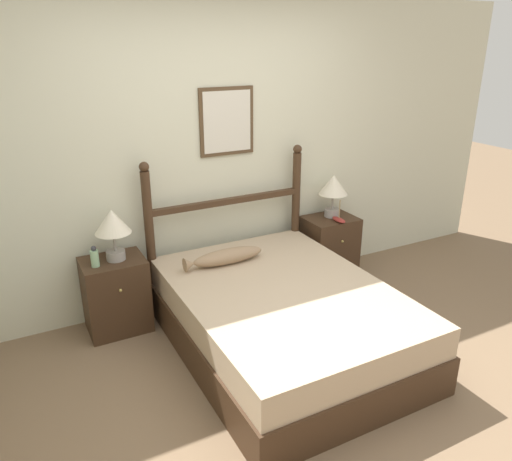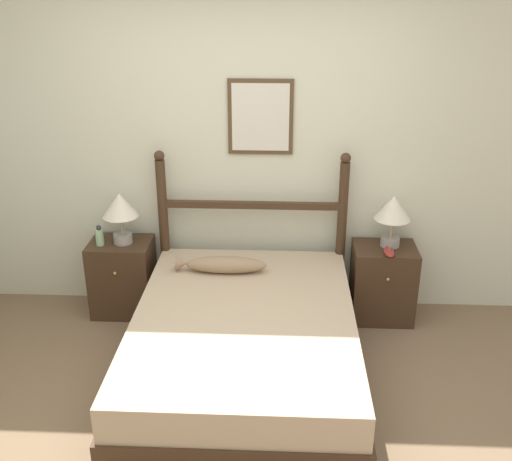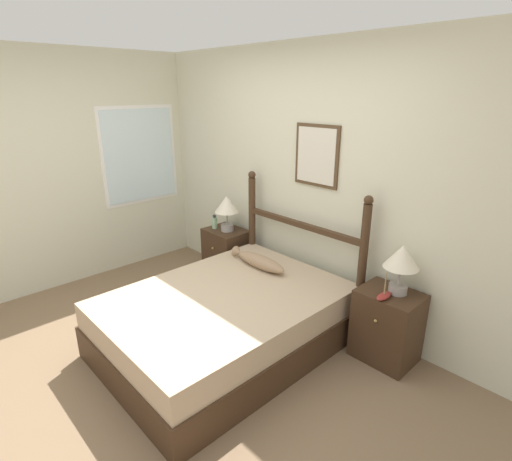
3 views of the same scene
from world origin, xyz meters
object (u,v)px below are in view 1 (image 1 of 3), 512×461
(nightstand_left, at_px, (116,295))
(bottle, at_px, (95,257))
(table_lamp_left, at_px, (112,225))
(model_boat, at_px, (339,219))
(bed, at_px, (283,319))
(fish_pillow, at_px, (225,257))
(nightstand_right, at_px, (329,247))
(table_lamp_right, at_px, (333,188))

(nightstand_left, distance_m, bottle, 0.40)
(table_lamp_left, xyz_separation_m, model_boat, (2.03, -0.12, -0.26))
(bed, distance_m, fish_pillow, 0.69)
(table_lamp_left, height_order, bottle, table_lamp_left)
(nightstand_right, height_order, table_lamp_left, table_lamp_left)
(bed, bearing_deg, table_lamp_right, 40.01)
(nightstand_right, relative_size, bottle, 3.66)
(bottle, bearing_deg, nightstand_left, 23.15)
(nightstand_right, height_order, table_lamp_right, table_lamp_right)
(nightstand_right, relative_size, table_lamp_left, 1.49)
(bed, height_order, bottle, bottle)
(fish_pillow, bearing_deg, table_lamp_left, 161.30)
(bed, xyz_separation_m, table_lamp_left, (-1.00, 0.85, 0.64))
(table_lamp_right, relative_size, model_boat, 1.90)
(bed, relative_size, nightstand_right, 3.29)
(bed, bearing_deg, nightstand_left, 140.16)
(bottle, height_order, fish_pillow, bottle)
(table_lamp_right, relative_size, fish_pillow, 0.61)
(bottle, distance_m, model_boat, 2.20)
(fish_pillow, bearing_deg, nightstand_right, 12.65)
(bed, bearing_deg, table_lamp_left, 139.44)
(bottle, bearing_deg, bed, -34.57)
(table_lamp_left, height_order, fish_pillow, table_lamp_left)
(table_lamp_left, relative_size, model_boat, 1.90)
(bed, relative_size, table_lamp_right, 4.90)
(nightstand_right, distance_m, model_boat, 0.35)
(bed, xyz_separation_m, fish_pillow, (-0.20, 0.58, 0.32))
(bottle, xyz_separation_m, fish_pillow, (0.97, -0.22, -0.11))
(nightstand_left, relative_size, model_boat, 2.83)
(table_lamp_right, bearing_deg, bottle, -177.65)
(nightstand_left, relative_size, table_lamp_right, 1.49)
(bed, height_order, model_boat, model_boat)
(model_boat, distance_m, fish_pillow, 1.24)
(bed, height_order, table_lamp_right, table_lamp_right)
(nightstand_right, xyz_separation_m, table_lamp_right, (0.03, 0.03, 0.59))
(nightstand_left, height_order, table_lamp_left, table_lamp_left)
(bottle, relative_size, model_boat, 0.77)
(nightstand_left, height_order, nightstand_right, same)
(bed, height_order, nightstand_right, nightstand_right)
(model_boat, relative_size, fish_pillow, 0.32)
(nightstand_left, xyz_separation_m, table_lamp_left, (0.03, -0.00, 0.59))
(table_lamp_right, bearing_deg, model_boat, -101.28)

